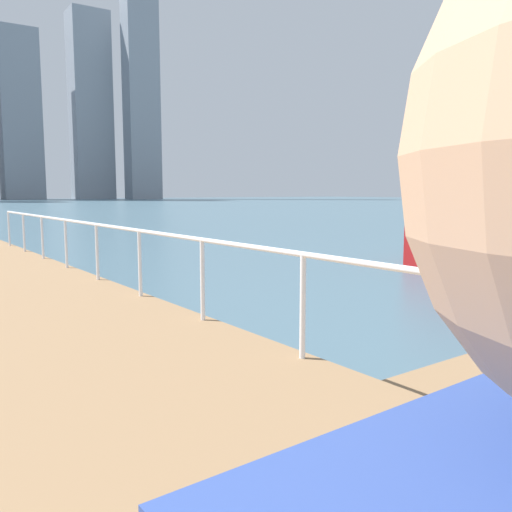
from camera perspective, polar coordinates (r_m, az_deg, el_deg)
The scene contains 6 objects.
ground_plane at distance 14.70m, azimuth -9.13°, elevation -1.21°, with size 300.00×300.00×0.00m, color #476675.
boardwalk_railing at distance 4.55m, azimuth 13.27°, elevation -3.40°, with size 0.06×29.58×1.08m.
moored_boat_2 at distance 16.25m, azimuth 21.93°, elevation 2.01°, with size 4.70×2.79×7.50m.
skyline_tower_4 at distance 157.43m, azimuth -24.17°, elevation 13.59°, with size 9.83×10.54×43.82m, color #8C939E.
skyline_tower_5 at distance 159.43m, azimuth -17.40°, elevation 15.06°, with size 10.28×8.70×50.87m, color #8C939E.
skyline_tower_6 at distance 158.36m, azimuth -12.41°, elevation 22.09°, with size 8.65×6.74×87.71m, color #8C939E.
Camera 1 is at (-6.56, 7.01, 2.06)m, focal length 37.14 mm.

